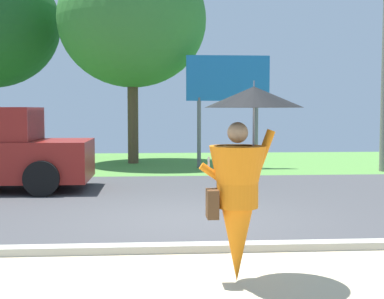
{
  "coord_description": "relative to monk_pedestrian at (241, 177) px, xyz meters",
  "views": [
    {
      "loc": [
        -0.53,
        -8.91,
        1.83
      ],
      "look_at": [
        0.18,
        1.0,
        1.1
      ],
      "focal_mm": 51.02,
      "sensor_mm": 36.0,
      "label": 1
    }
  ],
  "objects": [
    {
      "name": "ground_plane",
      "position": [
        -0.39,
        6.21,
        -1.17
      ],
      "size": [
        40.0,
        22.0,
        0.2
      ],
      "color": "#424244"
    },
    {
      "name": "monk_pedestrian",
      "position": [
        0.0,
        0.0,
        0.0
      ],
      "size": [
        1.09,
        1.04,
        2.13
      ],
      "rotation": [
        0.0,
        0.0,
        -0.24
      ],
      "color": "orange",
      "rests_on": "ground_plane"
    },
    {
      "name": "roadside_billboard",
      "position": [
        1.4,
        11.26,
        1.43
      ],
      "size": [
        2.6,
        0.12,
        3.5
      ],
      "color": "slate",
      "rests_on": "ground_plane"
    },
    {
      "name": "tree_left_far",
      "position": [
        -1.61,
        13.01,
        3.71
      ],
      "size": [
        4.97,
        4.97,
        7.1
      ],
      "color": "brown",
      "rests_on": "ground_plane"
    }
  ]
}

